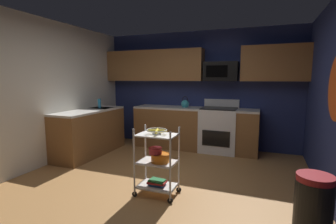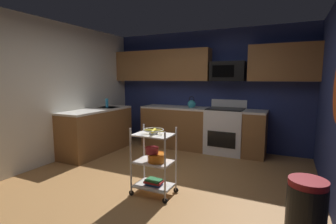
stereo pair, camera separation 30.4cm
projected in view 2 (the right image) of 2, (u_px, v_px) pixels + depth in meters
floor at (154, 187)px, 3.68m from camera, size 4.40×4.80×0.04m
wall_back at (206, 90)px, 5.67m from camera, size 4.52×0.06×2.60m
wall_left at (44, 93)px, 4.46m from camera, size 0.06×4.80×2.60m
counter_run at (161, 129)px, 5.41m from camera, size 3.55×2.29×0.92m
oven_range at (225, 130)px, 5.26m from camera, size 0.76×0.65×1.10m
upper_cabinets at (198, 65)px, 5.48m from camera, size 4.40×0.33×0.70m
microwave at (228, 71)px, 5.19m from camera, size 0.70×0.39×0.40m
rolling_cart at (154, 162)px, 3.35m from camera, size 0.57×0.36×0.91m
fruit_bowl at (153, 131)px, 3.29m from camera, size 0.27×0.27×0.07m
mixing_bowl_large at (157, 157)px, 3.32m from camera, size 0.25×0.25×0.11m
mixing_bowl_small at (152, 150)px, 3.30m from camera, size 0.18×0.18×0.08m
book_stack at (154, 182)px, 3.38m from camera, size 0.25×0.18×0.08m
kettle at (192, 104)px, 5.51m from camera, size 0.21×0.18×0.26m
dish_soap_bottle at (107, 103)px, 5.51m from camera, size 0.06×0.06×0.20m
trash_can at (306, 214)px, 2.28m from camera, size 0.34×0.42×0.66m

